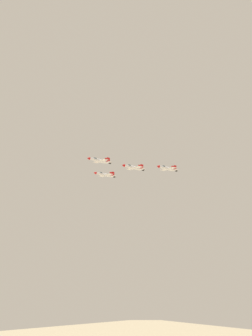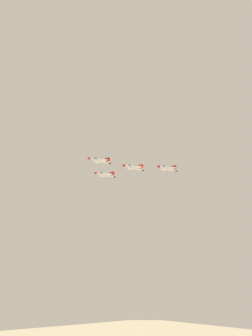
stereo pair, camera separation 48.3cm
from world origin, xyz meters
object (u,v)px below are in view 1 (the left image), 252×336
at_px(jet_lead, 99,161).
at_px(jet_left_wingman, 133,167).
at_px(jet_right_wingman, 105,175).
at_px(jet_left_outer, 167,168).

xyz_separation_m(jet_lead, jet_left_wingman, (16.11, -12.58, -4.05)).
height_order(jet_lead, jet_right_wingman, jet_lead).
xyz_separation_m(jet_left_wingman, jet_left_outer, (16.11, -12.58, -0.34)).
xyz_separation_m(jet_lead, jet_left_outer, (32.22, -25.17, -4.39)).
height_order(jet_right_wingman, jet_left_outer, jet_right_wingman).
xyz_separation_m(jet_left_wingman, jet_right_wingman, (-1.09, 26.46, -0.08)).
bearing_deg(jet_left_wingman, jet_right_wingman, -90.59).
xyz_separation_m(jet_right_wingman, jet_left_outer, (17.20, -39.04, -0.27)).
bearing_deg(jet_left_outer, jet_right_wingman, -67.75).
distance_m(jet_lead, jet_right_wingman, 20.85).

